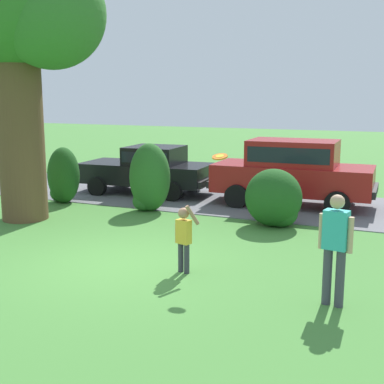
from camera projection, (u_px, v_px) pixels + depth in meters
name	position (u px, v px, depth m)	size (l,w,h in m)	color
ground_plane	(116.00, 263.00, 10.05)	(80.00, 80.00, 0.00)	#478438
driveway_strip	(230.00, 200.00, 15.97)	(28.00, 4.40, 0.02)	slate
oak_tree_large	(22.00, 11.00, 12.74)	(4.45, 4.17, 7.32)	brown
shrub_near_tree	(63.00, 177.00, 15.51)	(0.99, 1.01, 1.68)	#1E511C
shrub_centre_left	(149.00, 179.00, 14.41)	(1.17, 1.01, 1.89)	#286023
shrub_centre	(275.00, 200.00, 12.78)	(1.40, 1.32, 1.42)	#1E511C
parked_sedan	(149.00, 168.00, 16.96)	(4.50, 2.29, 1.56)	black
parked_suv	(293.00, 169.00, 15.06)	(4.75, 2.21, 1.92)	maroon
child_thrower	(184.00, 234.00, 9.39)	(0.47, 0.22, 1.29)	#383842
frisbee	(220.00, 157.00, 9.26)	(0.28, 0.28, 0.11)	orange
adult_onlooker	(335.00, 244.00, 7.86)	(0.52, 0.28, 1.74)	#3F3F4C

